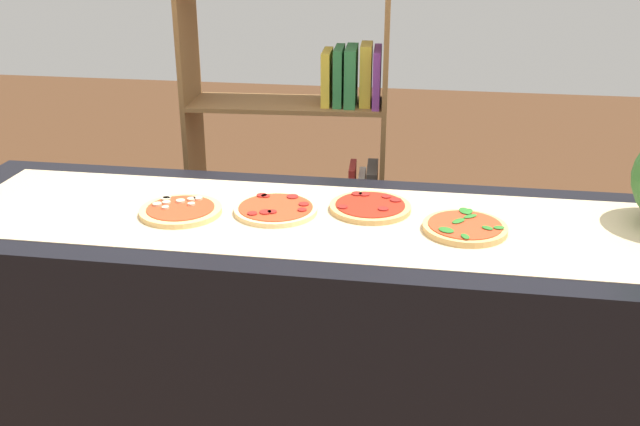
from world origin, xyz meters
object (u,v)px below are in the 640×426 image
Objects in this scene: pizza_mushroom_0 at (181,210)px; pizza_spinach_3 at (465,227)px; bookshelf at (313,181)px; pizza_pepperoni_2 at (370,207)px; pizza_pepperoni_1 at (276,209)px.

pizza_spinach_3 is (0.82, 0.00, 0.00)m from pizza_mushroom_0.
pizza_mushroom_0 is at bearing -179.95° from pizza_spinach_3.
pizza_spinach_3 is at bearing 0.05° from pizza_mushroom_0.
pizza_pepperoni_2 is at bearing -69.74° from bookshelf.
pizza_pepperoni_1 is at bearing 10.77° from pizza_mushroom_0.
bookshelf is at bearing 76.90° from pizza_mushroom_0.
pizza_pepperoni_2 is at bearing 157.57° from pizza_spinach_3.
pizza_mushroom_0 is 1.04m from bookshelf.
bookshelf reaches higher than pizza_spinach_3.
pizza_mushroom_0 is 0.28m from pizza_pepperoni_1.
pizza_mushroom_0 is 0.15× the size of bookshelf.
pizza_pepperoni_1 is 0.28m from pizza_pepperoni_2.
pizza_mushroom_0 is 0.56m from pizza_pepperoni_2.
pizza_spinach_3 is (0.55, -0.05, 0.00)m from pizza_pepperoni_1.
pizza_spinach_3 reaches higher than pizza_pepperoni_2.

